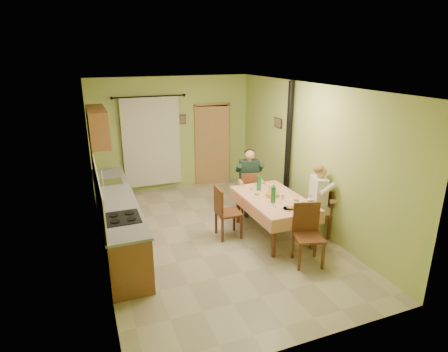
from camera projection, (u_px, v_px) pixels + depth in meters
name	position (u px, v px, depth m)	size (l,w,h in m)	color
floor	(214.00, 236.00, 7.15)	(4.00, 6.00, 0.01)	tan
room_shell	(213.00, 143.00, 6.57)	(4.04, 6.04, 2.82)	#B3C866
kitchen_run	(117.00, 219.00, 6.76)	(0.64, 3.64, 1.56)	brown
upper_cabinets	(97.00, 126.00, 7.40)	(0.35, 1.40, 0.70)	brown
curtain	(152.00, 142.00, 9.12)	(1.70, 0.07, 2.22)	black
doorway	(213.00, 144.00, 9.77)	(0.96, 0.22, 2.15)	black
dining_table	(273.00, 216.00, 7.11)	(1.08, 1.77, 0.76)	#EDA17B
tableware	(277.00, 196.00, 6.89)	(0.78, 1.66, 0.33)	white
chair_far	(249.00, 200.00, 8.10)	(0.49, 0.49, 0.96)	brown
chair_near	(308.00, 247.00, 6.16)	(0.55, 0.55, 1.01)	brown
chair_right	(318.00, 222.00, 7.07)	(0.46, 0.46, 0.94)	brown
chair_left	(228.00, 222.00, 7.06)	(0.45, 0.45, 0.99)	brown
man_far	(249.00, 174.00, 7.92)	(0.64, 0.56, 1.39)	#192D23
man_right	(320.00, 193.00, 6.89)	(0.55, 0.63, 1.39)	silver
stove_flue	(287.00, 166.00, 8.01)	(0.24, 0.24, 2.80)	black
picture_back	(182.00, 119.00, 9.31)	(0.19, 0.03, 0.23)	black
picture_right	(278.00, 123.00, 8.31)	(0.03, 0.31, 0.21)	brown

